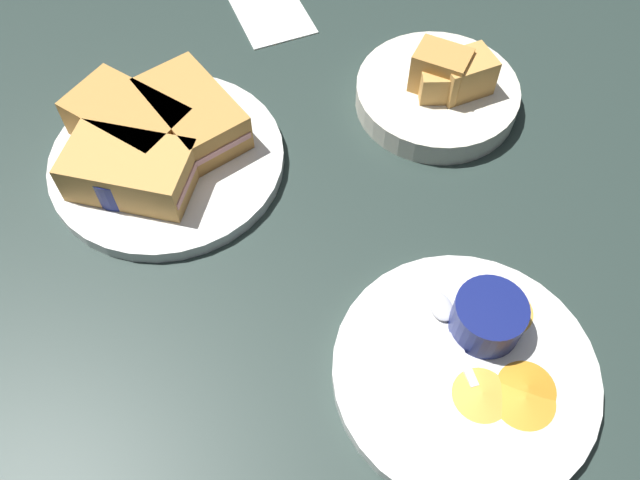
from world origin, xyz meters
The scene contains 13 objects.
ground_plane centered at (0.00, 0.00, -1.50)cm, with size 110.00×110.00×3.00cm, color #283833.
plate_sandwich_main centered at (-6.15, -12.04, 0.80)cm, with size 26.23×26.23×1.60cm, color white.
sandwich_half_near centered at (-9.47, -8.33, 4.00)cm, with size 14.96×12.20×4.80cm.
sandwich_half_far centered at (-9.87, -15.36, 4.00)cm, with size 14.64×14.49×4.80cm.
sandwich_half_extra centered at (-2.83, -15.76, 4.00)cm, with size 12.55×15.02×4.80cm.
ramekin_dark_sauce centered at (-2.96, -17.00, 3.65)cm, with size 7.03×7.03×3.82cm.
spoon_by_dark_ramekin centered at (-7.15, -13.33, 1.96)cm, with size 8.40×7.62×0.80cm.
plate_chips_companion centered at (25.42, 11.91, 0.80)cm, with size 24.40×24.40×1.60cm, color white.
ramekin_light_gravy centered at (21.76, 14.96, 3.78)cm, with size 6.70×6.70×4.06cm.
spoon_by_gravy_ramekin centered at (20.33, 11.68, 1.96)cm, with size 9.91×2.34×0.80cm.
plantain_chip_scatter centered at (26.73, 15.63, 1.90)cm, with size 15.26×11.51×0.60cm.
bread_basket_rear centered at (-8.22, 20.60, 2.40)cm, with size 19.31×19.31×8.13cm.
paper_napkin_folded centered at (-28.87, 4.31, 0.20)cm, with size 11.00×9.00×0.40cm, color white.
Camera 1 is at (44.80, -6.25, 58.39)cm, focal length 37.20 mm.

